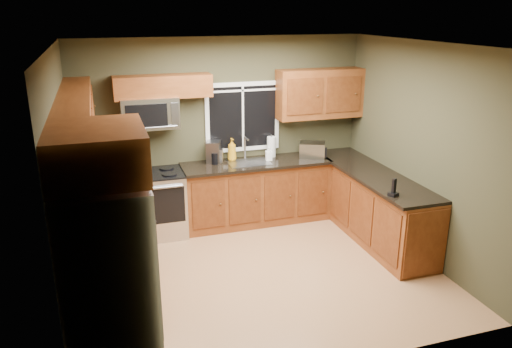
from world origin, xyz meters
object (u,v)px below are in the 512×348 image
paper_towel_roll (271,147)px  cordless_phone (394,191)px  refrigerator (111,283)px  microwave (150,113)px  soap_bottle_a (232,149)px  soap_bottle_b (269,154)px  kettle (218,155)px  toaster_oven (312,150)px  coffee_maker (214,153)px  range (157,204)px

paper_towel_roll → cordless_phone: size_ratio=1.55×
refrigerator → microwave: (0.69, 2.91, 0.83)m
cordless_phone → soap_bottle_a: bearing=126.0°
soap_bottle_b → kettle: bearing=170.9°
microwave → soap_bottle_a: microwave is taller
microwave → kettle: (0.93, 0.02, -0.68)m
paper_towel_roll → toaster_oven: bearing=-21.9°
toaster_oven → coffee_maker: (-1.46, 0.19, 0.03)m
microwave → paper_towel_roll: 1.88m
range → kettle: size_ratio=3.86×
coffee_maker → kettle: coffee_maker is taller
microwave → coffee_maker: microwave is taller
microwave → soap_bottle_b: 1.80m
toaster_oven → kettle: bearing=173.0°
microwave → paper_towel_roll: size_ratio=2.26×
range → soap_bottle_b: soap_bottle_b is taller
range → coffee_maker: (0.87, 0.17, 0.62)m
soap_bottle_b → microwave: bearing=176.6°
coffee_maker → soap_bottle_a: size_ratio=0.96×
range → soap_bottle_a: bearing=9.8°
refrigerator → soap_bottle_b: bearing=50.0°
range → kettle: bearing=9.3°
paper_towel_roll → soap_bottle_a: size_ratio=1.02×
microwave → kettle: bearing=1.0°
refrigerator → range: refrigerator is taller
refrigerator → cordless_phone: bearing=16.4°
microwave → kettle: size_ratio=3.13×
coffee_maker → paper_towel_roll: bearing=2.7°
kettle → soap_bottle_a: 0.23m
kettle → soap_bottle_a: bearing=11.7°
range → coffee_maker: bearing=11.0°
cordless_phone → microwave: bearing=143.3°
toaster_oven → kettle: size_ratio=1.85×
refrigerator → soap_bottle_a: refrigerator is taller
refrigerator → range: (0.69, 2.77, -0.43)m
refrigerator → cordless_phone: size_ratio=8.29×
range → toaster_oven: bearing=-0.4°
toaster_oven → paper_towel_roll: (-0.57, 0.23, 0.04)m
refrigerator → soap_bottle_a: size_ratio=5.47×
refrigerator → soap_bottle_b: refrigerator is taller
kettle → paper_towel_roll: bearing=4.0°
toaster_oven → cordless_phone: (0.27, -1.78, -0.05)m
range → soap_bottle_a: (1.15, 0.20, 0.64)m
soap_bottle_b → range: bearing=-178.8°
refrigerator → soap_bottle_a: 3.50m
range → soap_bottle_b: size_ratio=4.63×
microwave → coffee_maker: size_ratio=2.42×
coffee_maker → paper_towel_roll: 0.89m
soap_bottle_a → soap_bottle_b: size_ratio=1.62×
kettle → paper_towel_roll: size_ratio=0.72×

